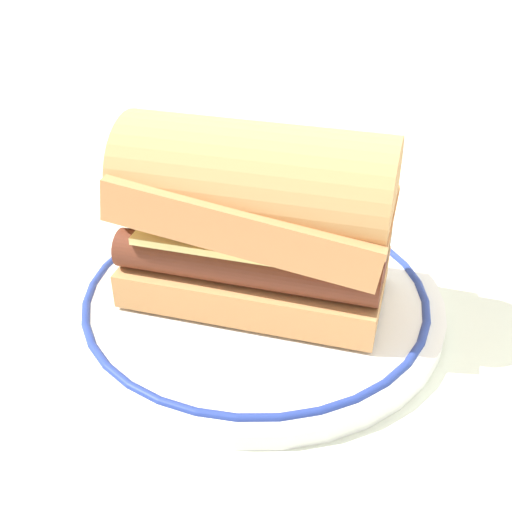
% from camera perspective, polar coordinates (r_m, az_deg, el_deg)
% --- Properties ---
extents(ground_plane, '(1.50, 1.50, 0.00)m').
position_cam_1_polar(ground_plane, '(0.45, 1.03, -7.90)').
color(ground_plane, silver).
extents(plate, '(0.28, 0.28, 0.01)m').
position_cam_1_polar(plate, '(0.48, 0.00, -3.75)').
color(plate, white).
rests_on(plate, ground_plane).
extents(sausage_sandwich, '(0.20, 0.13, 0.13)m').
position_cam_1_polar(sausage_sandwich, '(0.44, 0.00, 3.76)').
color(sausage_sandwich, tan).
rests_on(sausage_sandwich, plate).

